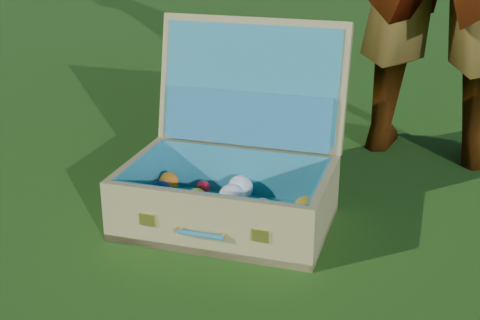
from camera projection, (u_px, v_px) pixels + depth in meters
The scene contains 3 objects.
ground at pixel (283, 226), 1.82m from camera, with size 60.00×60.00×0.00m, color #215114.
stray_ball at pixel (140, 195), 1.93m from camera, with size 0.07×0.07×0.07m, color teal.
suitcase at pixel (236, 164), 1.85m from camera, with size 0.65×0.59×0.52m.
Camera 1 is at (0.71, -1.47, 0.83)m, focal length 50.00 mm.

